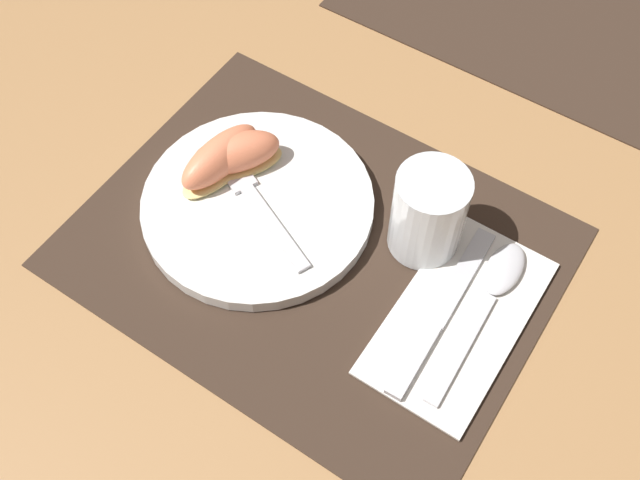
% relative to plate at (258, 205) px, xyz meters
% --- Properties ---
extents(ground_plane, '(3.00, 3.00, 0.00)m').
position_rel_plate_xyz_m(ground_plane, '(0.07, -0.01, -0.01)').
color(ground_plane, '#A37547').
extents(placemat, '(0.46, 0.35, 0.00)m').
position_rel_plate_xyz_m(placemat, '(0.07, -0.01, -0.01)').
color(placemat, '#38281E').
rests_on(placemat, ground_plane).
extents(plate, '(0.24, 0.24, 0.02)m').
position_rel_plate_xyz_m(plate, '(0.00, 0.00, 0.00)').
color(plate, white).
rests_on(plate, placemat).
extents(juice_glass, '(0.07, 0.07, 0.10)m').
position_rel_plate_xyz_m(juice_glass, '(0.16, 0.06, 0.03)').
color(juice_glass, silver).
rests_on(juice_glass, placemat).
extents(napkin, '(0.11, 0.21, 0.00)m').
position_rel_plate_xyz_m(napkin, '(0.23, 0.00, -0.01)').
color(napkin, white).
rests_on(napkin, placemat).
extents(knife, '(0.03, 0.20, 0.01)m').
position_rel_plate_xyz_m(knife, '(0.21, -0.01, -0.00)').
color(knife, silver).
rests_on(knife, napkin).
extents(spoon, '(0.04, 0.19, 0.01)m').
position_rel_plate_xyz_m(spoon, '(0.24, 0.04, -0.00)').
color(spoon, silver).
rests_on(spoon, napkin).
extents(fork, '(0.17, 0.09, 0.00)m').
position_rel_plate_xyz_m(fork, '(-0.01, 0.00, 0.01)').
color(fork, silver).
rests_on(fork, plate).
extents(citrus_wedge_0, '(0.09, 0.10, 0.04)m').
position_rel_plate_xyz_m(citrus_wedge_0, '(-0.04, 0.03, 0.03)').
color(citrus_wedge_0, '#F4DB84').
rests_on(citrus_wedge_0, plate).
extents(citrus_wedge_1, '(0.05, 0.11, 0.04)m').
position_rel_plate_xyz_m(citrus_wedge_1, '(-0.05, 0.01, 0.03)').
color(citrus_wedge_1, '#F4DB84').
rests_on(citrus_wedge_1, plate).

